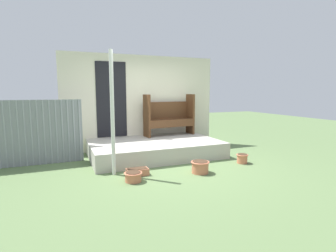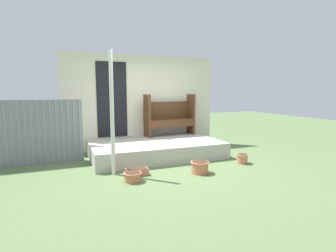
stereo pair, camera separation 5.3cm
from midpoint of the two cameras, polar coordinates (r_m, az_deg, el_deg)
ground_plane at (r=5.76m, az=-0.08°, el=-8.68°), size 24.00×24.00×0.00m
porch_slab at (r=6.62m, az=-3.16°, el=-4.87°), size 3.15×1.97×0.38m
house_wall at (r=7.42m, az=-6.12°, el=5.14°), size 4.35×0.08×2.60m
fence_corrugated at (r=6.42m, az=-28.90°, el=-1.41°), size 2.36×0.05×1.43m
support_post at (r=5.09m, az=-12.30°, el=2.64°), size 0.08×0.08×2.38m
bench at (r=7.38m, az=-0.01°, el=2.34°), size 1.46×0.51×1.15m
flower_pot_left at (r=4.83m, az=-7.89°, el=-10.78°), size 0.33×0.33×0.18m
flower_pot_middle at (r=5.29m, az=6.72°, el=-8.75°), size 0.37×0.37×0.24m
flower_pot_right at (r=6.17m, az=15.61°, el=-6.75°), size 0.27×0.27×0.21m
planter_box_rect at (r=5.17m, az=-6.96°, el=-9.87°), size 0.42×0.22×0.14m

